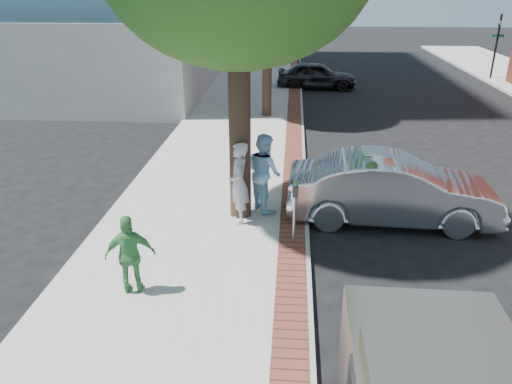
# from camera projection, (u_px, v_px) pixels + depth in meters

# --- Properties ---
(ground) EXTENTS (120.00, 120.00, 0.00)m
(ground) POSITION_uv_depth(u_px,v_px,m) (259.00, 259.00, 10.85)
(ground) COLOR black
(ground) RESTS_ON ground
(sidewalk) EXTENTS (5.00, 60.00, 0.15)m
(sidewalk) POSITION_uv_depth(u_px,v_px,m) (233.00, 143.00, 18.27)
(sidewalk) COLOR #9E9991
(sidewalk) RESTS_ON ground
(brick_strip) EXTENTS (0.60, 60.00, 0.01)m
(brick_strip) POSITION_uv_depth(u_px,v_px,m) (294.00, 143.00, 18.09)
(brick_strip) COLOR brown
(brick_strip) RESTS_ON sidewalk
(curb) EXTENTS (0.10, 60.00, 0.15)m
(curb) POSITION_uv_depth(u_px,v_px,m) (303.00, 145.00, 18.09)
(curb) COLOR gray
(curb) RESTS_ON ground
(office_base) EXTENTS (18.20, 22.20, 4.00)m
(office_base) POSITION_uv_depth(u_px,v_px,m) (76.00, 43.00, 31.15)
(office_base) COLOR gray
(office_base) RESTS_ON ground
(signal_near) EXTENTS (0.70, 0.15, 3.80)m
(signal_near) POSITION_uv_depth(u_px,v_px,m) (299.00, 40.00, 30.10)
(signal_near) COLOR black
(signal_near) RESTS_ON ground
(signal_far) EXTENTS (0.70, 0.15, 3.80)m
(signal_far) POSITION_uv_depth(u_px,v_px,m) (497.00, 42.00, 29.30)
(signal_far) COLOR black
(signal_far) RESTS_ON ground
(parking_meter) EXTENTS (0.12, 0.32, 1.47)m
(parking_meter) POSITION_uv_depth(u_px,v_px,m) (295.00, 199.00, 10.85)
(parking_meter) COLOR gray
(parking_meter) RESTS_ON sidewalk
(person_gray) EXTENTS (0.60, 0.80, 1.99)m
(person_gray) POSITION_uv_depth(u_px,v_px,m) (239.00, 183.00, 11.84)
(person_gray) COLOR #B2B1B6
(person_gray) RESTS_ON sidewalk
(person_officer) EXTENTS (1.16, 1.22, 1.99)m
(person_officer) POSITION_uv_depth(u_px,v_px,m) (264.00, 172.00, 12.53)
(person_officer) COLOR #9AD1EE
(person_officer) RESTS_ON sidewalk
(person_green) EXTENTS (0.98, 0.59, 1.57)m
(person_green) POSITION_uv_depth(u_px,v_px,m) (130.00, 255.00, 9.17)
(person_green) COLOR #43954B
(person_green) RESTS_ON sidewalk
(sedan_silver) EXTENTS (5.17, 1.99, 1.68)m
(sedan_silver) POSITION_uv_depth(u_px,v_px,m) (392.00, 190.00, 12.27)
(sedan_silver) COLOR silver
(sedan_silver) RESTS_ON ground
(bg_car) EXTENTS (4.37, 1.81, 1.48)m
(bg_car) POSITION_uv_depth(u_px,v_px,m) (317.00, 75.00, 27.59)
(bg_car) COLOR black
(bg_car) RESTS_ON ground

